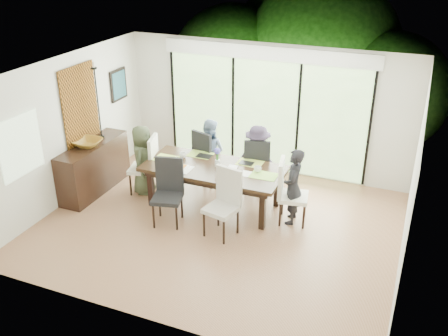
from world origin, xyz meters
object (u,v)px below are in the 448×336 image
at_px(table_top, 214,168).
at_px(person_left_end, 143,160).
at_px(chair_near_right, 221,204).
at_px(person_far_left, 210,152).
at_px(laptop, 169,161).
at_px(person_far_right, 257,160).
at_px(sideboard, 94,167).
at_px(chair_near_left, 167,193).
at_px(cup_a, 183,155).
at_px(cup_c, 258,169).
at_px(chair_right_end, 294,192).
at_px(chair_left_end, 142,164).
at_px(person_right_end, 293,187).
at_px(vase, 217,163).
at_px(bowl, 88,143).
at_px(cup_b, 219,168).
at_px(chair_far_right, 257,164).
at_px(chair_far_left, 210,156).

height_order(table_top, person_left_end, person_left_end).
bearing_deg(chair_near_right, person_far_left, 132.34).
relative_size(chair_near_right, laptop, 3.33).
distance_m(table_top, chair_near_right, 1.02).
height_order(person_far_right, sideboard, person_far_right).
relative_size(chair_near_left, chair_near_right, 1.00).
height_order(cup_a, cup_c, same).
relative_size(table_top, chair_right_end, 2.18).
xyz_separation_m(chair_left_end, person_right_end, (2.98, 0.00, 0.10)).
bearing_deg(person_far_right, person_far_left, 1.31).
relative_size(person_far_right, cup_a, 10.40).
bearing_deg(chair_near_left, chair_near_right, -13.87).
relative_size(person_right_end, laptop, 3.91).
xyz_separation_m(chair_right_end, laptop, (-2.35, -0.10, 0.23)).
height_order(vase, bowl, bowl).
relative_size(table_top, chair_near_left, 2.18).
bearing_deg(person_right_end, cup_b, -93.61).
bearing_deg(chair_far_right, cup_b, 52.64).
relative_size(person_left_end, laptop, 3.91).
bearing_deg(cup_a, person_right_end, -3.94).
bearing_deg(person_right_end, person_far_left, -121.18).
xyz_separation_m(person_left_end, laptop, (0.63, -0.10, 0.13)).
bearing_deg(cup_c, chair_far_right, 108.43).
bearing_deg(chair_far_right, table_top, 42.57).
bearing_deg(person_far_right, sideboard, 22.37).
bearing_deg(chair_right_end, cup_b, 83.81).
bearing_deg(chair_right_end, sideboard, 84.10).
distance_m(table_top, chair_far_left, 0.98).
height_order(cup_b, cup_c, cup_c).
bearing_deg(chair_near_right, person_left_end, 169.42).
xyz_separation_m(person_right_end, person_far_left, (-1.93, 0.83, 0.00)).
relative_size(chair_far_left, person_left_end, 0.85).
bearing_deg(person_right_end, chair_near_left, -74.19).
bearing_deg(bowl, person_far_right, 22.74).
bearing_deg(table_top, laptop, -173.29).
bearing_deg(chair_far_left, table_top, 137.62).
distance_m(person_far_right, sideboard, 3.18).
bearing_deg(chair_far_right, chair_near_right, 73.81).
bearing_deg(chair_far_left, person_right_end, 175.96).
distance_m(chair_far_right, cup_b, 1.06).
distance_m(chair_far_right, person_right_end, 1.26).
distance_m(chair_near_left, person_left_end, 1.31).
height_order(chair_near_right, cup_c, chair_near_right).
bearing_deg(laptop, table_top, -31.60).
bearing_deg(chair_far_left, vase, 141.73).
relative_size(person_far_right, cup_b, 12.90).
relative_size(person_far_right, vase, 10.75).
bearing_deg(sideboard, cup_b, 4.68).
xyz_separation_m(chair_far_left, cup_a, (-0.25, -0.70, 0.26)).
bearing_deg(chair_far_left, chair_near_right, 138.64).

